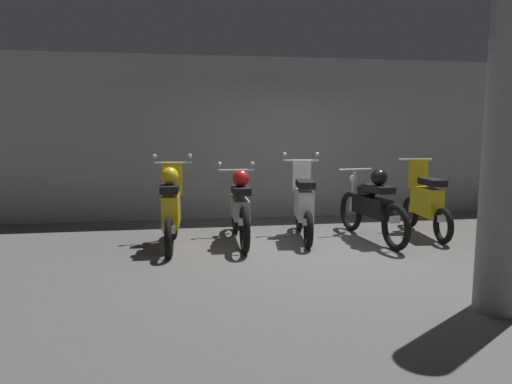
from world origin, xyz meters
TOP-DOWN VIEW (x-y plane):
  - ground_plane at (0.00, 0.00)m, footprint 80.00×80.00m
  - back_wall at (0.00, 2.87)m, footprint 16.00×0.30m
  - motorbike_slot_0 at (-1.96, 0.75)m, footprint 0.59×1.68m
  - motorbike_slot_1 at (-0.98, 0.89)m, footprint 0.59×1.95m
  - motorbike_slot_2 at (0.01, 0.98)m, footprint 0.58×1.68m
  - motorbike_slot_3 at (0.98, 0.71)m, footprint 0.56×1.95m
  - motorbike_slot_4 at (1.97, 0.93)m, footprint 0.56×1.68m
  - support_pillar at (1.05, -2.07)m, footprint 0.43×0.43m

SIDE VIEW (x-z plane):
  - ground_plane at x=0.00m, z-range 0.00..0.00m
  - motorbike_slot_4 at x=1.97m, z-range -0.06..1.11m
  - motorbike_slot_3 at x=0.98m, z-range -0.02..1.07m
  - motorbike_slot_2 at x=0.01m, z-range -0.12..1.17m
  - motorbike_slot_1 at x=-0.98m, z-range -0.05..1.10m
  - motorbike_slot_0 at x=-1.96m, z-range -0.08..1.21m
  - back_wall at x=0.00m, z-range 0.00..2.96m
  - support_pillar at x=1.05m, z-range 0.00..2.96m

